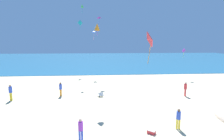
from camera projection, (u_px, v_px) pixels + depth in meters
name	position (u px, v px, depth m)	size (l,w,h in m)	color
ground_plane	(110.00, 97.00, 20.32)	(120.00, 120.00, 0.00)	beige
ocean_water	(102.00, 59.00, 62.78)	(120.00, 60.00, 0.05)	#236084
beach_chair_near_camera	(101.00, 95.00, 20.29)	(0.71, 0.72, 0.52)	white
cooler_box	(151.00, 132.00, 12.22)	(0.62, 0.60, 0.26)	red
person_0	(185.00, 88.00, 20.44)	(0.39, 0.39, 1.62)	red
person_1	(81.00, 128.00, 11.10)	(0.41, 0.41, 1.51)	blue
person_2	(178.00, 118.00, 12.73)	(0.32, 0.32, 1.48)	yellow
person_7	(11.00, 91.00, 18.86)	(0.48, 0.48, 1.72)	yellow
person_8	(61.00, 88.00, 20.44)	(0.44, 0.44, 1.58)	orange
kite_orange	(97.00, 27.00, 17.14)	(0.57, 0.69, 1.14)	orange
kite_green	(82.00, 6.00, 27.44)	(0.56, 0.65, 1.37)	green
kite_purple	(184.00, 51.00, 29.76)	(0.71, 0.27, 1.56)	purple
kite_teal	(80.00, 23.00, 33.93)	(0.81, 0.73, 1.80)	#1EADAD
kite_magenta	(99.00, 18.00, 27.01)	(0.76, 0.71, 1.45)	#DB3DA8
kite_red	(150.00, 40.00, 11.03)	(0.40, 0.99, 1.95)	red
kite_blue	(94.00, 32.00, 31.42)	(0.83, 0.79, 1.78)	blue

